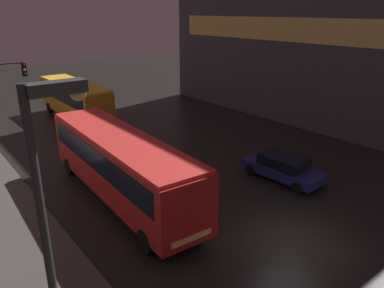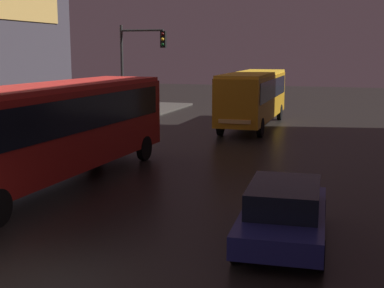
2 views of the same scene
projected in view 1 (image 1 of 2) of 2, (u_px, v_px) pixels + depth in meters
The scene contains 7 objects.
ground_plane at pixel (291, 243), 15.21m from camera, with size 120.00×120.00×0.00m, color black.
building_right_block at pixel (311, 3), 32.35m from camera, with size 10.07×25.16×18.96m.
bus_near at pixel (120, 161), 18.01m from camera, with size 3.07×11.93×3.35m.
bus_far at pixel (75, 97), 31.61m from camera, with size 2.46×10.15×3.21m.
car_taxi at pixel (283, 167), 20.67m from camera, with size 2.14×4.61×1.39m.
traffic_light_main at pixel (2, 89), 25.21m from camera, with size 2.74×0.35×5.85m.
street_lamp_sidewalk at pixel (53, 208), 7.55m from camera, with size 1.25×0.36×7.57m.
Camera 1 is at (-11.16, -7.71, 8.94)m, focal length 35.00 mm.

